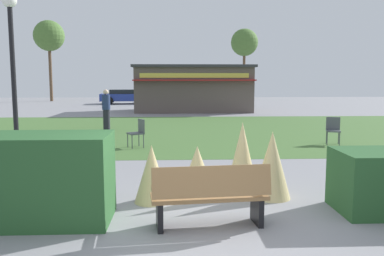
{
  "coord_description": "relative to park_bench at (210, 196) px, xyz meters",
  "views": [
    {
      "loc": [
        -0.33,
        -5.54,
        2.18
      ],
      "look_at": [
        0.07,
        3.56,
        1.04
      ],
      "focal_mm": 37.96,
      "sensor_mm": 36.0,
      "label": 1
    }
  ],
  "objects": [
    {
      "name": "ground_plane",
      "position": [
        -0.18,
        -0.15,
        -0.48
      ],
      "size": [
        80.0,
        80.0,
        0.0
      ],
      "primitive_type": "plane",
      "color": "gray"
    },
    {
      "name": "lawn_patch",
      "position": [
        -0.18,
        10.93,
        -0.48
      ],
      "size": [
        36.0,
        12.0,
        0.01
      ],
      "primitive_type": "cube",
      "color": "#446B33",
      "rests_on": "ground_plane"
    },
    {
      "name": "park_bench",
      "position": [
        0.0,
        0.0,
        0.0
      ],
      "size": [
        1.74,
        0.69,
        0.95
      ],
      "color": "#9E7547",
      "rests_on": "ground_plane"
    },
    {
      "name": "hedge_left",
      "position": [
        -2.39,
        0.37,
        0.19
      ],
      "size": [
        1.82,
        1.1,
        1.34
      ],
      "primitive_type": "cube",
      "color": "#28562B",
      "rests_on": "ground_plane"
    },
    {
      "name": "ornamental_grass_behind_left",
      "position": [
        -0.09,
        1.73,
        -0.02
      ],
      "size": [
        0.66,
        0.66,
        0.92
      ],
      "primitive_type": "cone",
      "color": "#D1BC7F",
      "rests_on": "ground_plane"
    },
    {
      "name": "ornamental_grass_behind_right",
      "position": [
        -0.91,
        1.28,
        0.03
      ],
      "size": [
        0.62,
        0.62,
        1.02
      ],
      "primitive_type": "cone",
      "color": "#D1BC7F",
      "rests_on": "ground_plane"
    },
    {
      "name": "ornamental_grass_behind_center",
      "position": [
        0.74,
        1.62,
        0.2
      ],
      "size": [
        0.63,
        0.63,
        1.37
      ],
      "primitive_type": "cone",
      "color": "#D1BC7F",
      "rests_on": "ground_plane"
    },
    {
      "name": "ornamental_grass_behind_far",
      "position": [
        1.25,
        1.44,
        0.13
      ],
      "size": [
        0.69,
        0.69,
        1.22
      ],
      "primitive_type": "cone",
      "color": "#D1BC7F",
      "rests_on": "ground_plane"
    },
    {
      "name": "lamppost_mid",
      "position": [
        -4.58,
        4.85,
        2.2
      ],
      "size": [
        0.36,
        0.36,
        4.26
      ],
      "color": "black",
      "rests_on": "ground_plane"
    },
    {
      "name": "food_kiosk",
      "position": [
        0.73,
        20.84,
        1.02
      ],
      "size": [
        7.65,
        4.19,
        2.98
      ],
      "color": "#594C47",
      "rests_on": "ground_plane"
    },
    {
      "name": "cafe_chair_west",
      "position": [
        -1.64,
        6.94,
        0.05
      ],
      "size": [
        0.59,
        0.59,
        0.89
      ],
      "color": "#4C5156",
      "rests_on": "ground_plane"
    },
    {
      "name": "cafe_chair_east",
      "position": [
        4.69,
        7.29,
        0.05
      ],
      "size": [
        0.55,
        0.55,
        0.89
      ],
      "color": "#4C5156",
      "rests_on": "ground_plane"
    },
    {
      "name": "person_strolling",
      "position": [
        -3.36,
        11.44,
        0.38
      ],
      "size": [
        0.34,
        0.34,
        1.69
      ],
      "rotation": [
        0.0,
        0.0,
        4.9
      ],
      "color": "#23232D",
      "rests_on": "ground_plane"
    },
    {
      "name": "parked_car_west_slot",
      "position": [
        -4.61,
        28.62,
        0.16
      ],
      "size": [
        4.33,
        2.32,
        1.2
      ],
      "color": "navy",
      "rests_on": "ground_plane"
    },
    {
      "name": "parked_car_center_slot",
      "position": [
        0.42,
        28.62,
        0.16
      ],
      "size": [
        4.23,
        2.11,
        1.2
      ],
      "color": "silver",
      "rests_on": "ground_plane"
    },
    {
      "name": "tree_left_bg",
      "position": [
        6.77,
        36.61,
        5.26
      ],
      "size": [
        2.8,
        2.8,
        7.2
      ],
      "color": "brown",
      "rests_on": "ground_plane"
    },
    {
      "name": "tree_right_bg",
      "position": [
        -11.98,
        32.84,
        5.47
      ],
      "size": [
        2.8,
        2.8,
        7.41
      ],
      "color": "brown",
      "rests_on": "ground_plane"
    }
  ]
}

